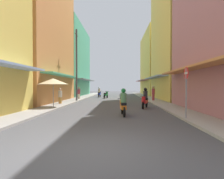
{
  "coord_description": "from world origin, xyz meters",
  "views": [
    {
      "loc": [
        0.63,
        -5.04,
        1.7
      ],
      "look_at": [
        -0.1,
        14.78,
        1.35
      ],
      "focal_mm": 30.25,
      "sensor_mm": 36.0,
      "label": 1
    }
  ],
  "objects_px": {
    "motorbike_blue": "(99,93)",
    "pedestrian_far": "(60,96)",
    "street_sign_no_entry": "(186,86)",
    "motorbike_green": "(106,95)",
    "vendor_umbrella": "(53,81)",
    "motorbike_orange": "(123,103)",
    "motorbike_red": "(145,99)",
    "motorbike_white": "(123,99)",
    "pedestrian_crossing": "(79,93)",
    "utility_pole": "(77,65)",
    "pedestrian_midway": "(153,93)"
  },
  "relations": [
    {
      "from": "motorbike_blue",
      "to": "pedestrian_far",
      "type": "relative_size",
      "value": 1.17
    },
    {
      "from": "motorbike_blue",
      "to": "street_sign_no_entry",
      "type": "bearing_deg",
      "value": -72.0
    },
    {
      "from": "street_sign_no_entry",
      "to": "motorbike_green",
      "type": "bearing_deg",
      "value": 106.89
    },
    {
      "from": "pedestrian_far",
      "to": "vendor_umbrella",
      "type": "height_order",
      "value": "vendor_umbrella"
    },
    {
      "from": "motorbike_green",
      "to": "vendor_umbrella",
      "type": "distance_m",
      "value": 12.58
    },
    {
      "from": "motorbike_orange",
      "to": "motorbike_red",
      "type": "distance_m",
      "value": 4.12
    },
    {
      "from": "motorbike_green",
      "to": "motorbike_white",
      "type": "xyz_separation_m",
      "value": [
        2.23,
        -9.16,
        0.0
      ]
    },
    {
      "from": "motorbike_green",
      "to": "motorbike_orange",
      "type": "distance_m",
      "value": 15.6
    },
    {
      "from": "motorbike_blue",
      "to": "street_sign_no_entry",
      "type": "xyz_separation_m",
      "value": [
        6.35,
        -19.54,
        1.01
      ]
    },
    {
      "from": "pedestrian_crossing",
      "to": "street_sign_no_entry",
      "type": "xyz_separation_m",
      "value": [
        8.38,
        -14.22,
        0.93
      ]
    },
    {
      "from": "motorbike_white",
      "to": "utility_pole",
      "type": "relative_size",
      "value": 0.23
    },
    {
      "from": "pedestrian_far",
      "to": "utility_pole",
      "type": "bearing_deg",
      "value": 80.02
    },
    {
      "from": "pedestrian_midway",
      "to": "motorbike_orange",
      "type": "bearing_deg",
      "value": -109.36
    },
    {
      "from": "motorbike_red",
      "to": "street_sign_no_entry",
      "type": "height_order",
      "value": "street_sign_no_entry"
    },
    {
      "from": "motorbike_red",
      "to": "pedestrian_crossing",
      "type": "distance_m",
      "value": 11.46
    },
    {
      "from": "motorbike_orange",
      "to": "utility_pole",
      "type": "relative_size",
      "value": 0.23
    },
    {
      "from": "motorbike_green",
      "to": "motorbike_blue",
      "type": "height_order",
      "value": "motorbike_blue"
    },
    {
      "from": "vendor_umbrella",
      "to": "motorbike_blue",
      "type": "bearing_deg",
      "value": 82.14
    },
    {
      "from": "motorbike_orange",
      "to": "motorbike_blue",
      "type": "relative_size",
      "value": 1.0
    },
    {
      "from": "motorbike_green",
      "to": "motorbike_white",
      "type": "distance_m",
      "value": 9.43
    },
    {
      "from": "utility_pole",
      "to": "motorbike_white",
      "type": "bearing_deg",
      "value": -34.24
    },
    {
      "from": "pedestrian_crossing",
      "to": "street_sign_no_entry",
      "type": "distance_m",
      "value": 16.53
    },
    {
      "from": "motorbike_white",
      "to": "pedestrian_midway",
      "type": "xyz_separation_m",
      "value": [
        3.42,
        3.88,
        0.49
      ]
    },
    {
      "from": "motorbike_orange",
      "to": "motorbike_red",
      "type": "relative_size",
      "value": 1.05
    },
    {
      "from": "motorbike_orange",
      "to": "pedestrian_crossing",
      "type": "bearing_deg",
      "value": 112.62
    },
    {
      "from": "pedestrian_midway",
      "to": "pedestrian_far",
      "type": "height_order",
      "value": "pedestrian_midway"
    },
    {
      "from": "motorbike_blue",
      "to": "pedestrian_crossing",
      "type": "xyz_separation_m",
      "value": [
        -2.03,
        -5.32,
        0.09
      ]
    },
    {
      "from": "pedestrian_far",
      "to": "vendor_umbrella",
      "type": "xyz_separation_m",
      "value": [
        0.29,
        -2.61,
        1.31
      ]
    },
    {
      "from": "motorbike_orange",
      "to": "street_sign_no_entry",
      "type": "distance_m",
      "value": 3.56
    },
    {
      "from": "pedestrian_far",
      "to": "utility_pole",
      "type": "height_order",
      "value": "utility_pole"
    },
    {
      "from": "motorbike_green",
      "to": "pedestrian_crossing",
      "type": "distance_m",
      "value": 4.25
    },
    {
      "from": "pedestrian_far",
      "to": "street_sign_no_entry",
      "type": "bearing_deg",
      "value": -40.85
    },
    {
      "from": "pedestrian_crossing",
      "to": "street_sign_no_entry",
      "type": "bearing_deg",
      "value": -59.47
    },
    {
      "from": "motorbike_green",
      "to": "pedestrian_crossing",
      "type": "height_order",
      "value": "pedestrian_crossing"
    },
    {
      "from": "motorbike_white",
      "to": "pedestrian_midway",
      "type": "height_order",
      "value": "pedestrian_midway"
    },
    {
      "from": "pedestrian_far",
      "to": "street_sign_no_entry",
      "type": "xyz_separation_m",
      "value": [
        8.67,
        -7.49,
        0.95
      ]
    },
    {
      "from": "motorbike_white",
      "to": "vendor_umbrella",
      "type": "bearing_deg",
      "value": -151.99
    },
    {
      "from": "motorbike_blue",
      "to": "pedestrian_midway",
      "type": "height_order",
      "value": "pedestrian_midway"
    },
    {
      "from": "motorbike_orange",
      "to": "pedestrian_crossing",
      "type": "xyz_separation_m",
      "value": [
        -5.31,
        12.73,
        0.09
      ]
    },
    {
      "from": "motorbike_white",
      "to": "pedestrian_crossing",
      "type": "height_order",
      "value": "pedestrian_crossing"
    },
    {
      "from": "motorbike_red",
      "to": "street_sign_no_entry",
      "type": "distance_m",
      "value": 5.45
    },
    {
      "from": "motorbike_green",
      "to": "pedestrian_far",
      "type": "bearing_deg",
      "value": -110.42
    },
    {
      "from": "vendor_umbrella",
      "to": "street_sign_no_entry",
      "type": "xyz_separation_m",
      "value": [
        8.37,
        -4.88,
        -0.36
      ]
    },
    {
      "from": "street_sign_no_entry",
      "to": "pedestrian_midway",
      "type": "bearing_deg",
      "value": 87.54
    },
    {
      "from": "motorbike_red",
      "to": "motorbike_white",
      "type": "bearing_deg",
      "value": 121.82
    },
    {
      "from": "motorbike_orange",
      "to": "pedestrian_midway",
      "type": "bearing_deg",
      "value": 70.64
    },
    {
      "from": "motorbike_orange",
      "to": "pedestrian_far",
      "type": "xyz_separation_m",
      "value": [
        -5.59,
        6.01,
        0.06
      ]
    },
    {
      "from": "motorbike_green",
      "to": "motorbike_orange",
      "type": "height_order",
      "value": "motorbike_orange"
    },
    {
      "from": "pedestrian_midway",
      "to": "pedestrian_far",
      "type": "bearing_deg",
      "value": -155.52
    },
    {
      "from": "pedestrian_crossing",
      "to": "street_sign_no_entry",
      "type": "relative_size",
      "value": 0.6
    }
  ]
}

